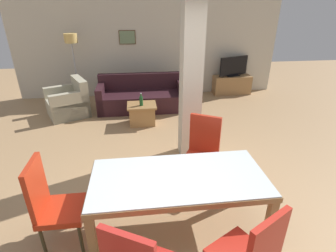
{
  "coord_description": "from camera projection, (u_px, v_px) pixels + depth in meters",
  "views": [
    {
      "loc": [
        -0.39,
        -2.26,
        2.46
      ],
      "look_at": [
        0.0,
        0.94,
        0.93
      ],
      "focal_mm": 28.0,
      "sensor_mm": 36.0,
      "label": 1
    }
  ],
  "objects": [
    {
      "name": "ground_plane",
      "position": [
        178.0,
        230.0,
        3.13
      ],
      "size": [
        18.0,
        18.0,
        0.0
      ],
      "primitive_type": "plane",
      "color": "tan"
    },
    {
      "name": "back_wall",
      "position": [
        149.0,
        46.0,
        7.16
      ],
      "size": [
        7.2,
        0.09,
        2.7
      ],
      "color": "beige",
      "rests_on": "ground_plane"
    },
    {
      "name": "divider_pillar",
      "position": [
        191.0,
        79.0,
        4.13
      ],
      "size": [
        0.31,
        0.37,
        2.7
      ],
      "color": "beige",
      "rests_on": "ground_plane"
    },
    {
      "name": "dining_table",
      "position": [
        178.0,
        188.0,
        2.86
      ],
      "size": [
        1.88,
        0.9,
        0.78
      ],
      "color": "olive",
      "rests_on": "ground_plane"
    },
    {
      "name": "dining_chair_head_left",
      "position": [
        52.0,
        202.0,
        2.74
      ],
      "size": [
        0.46,
        0.46,
        1.06
      ],
      "rotation": [
        0.0,
        0.0,
        -1.57
      ],
      "color": "#B62C14",
      "rests_on": "ground_plane"
    },
    {
      "name": "dining_chair_far_right",
      "position": [
        202.0,
        151.0,
        3.68
      ],
      "size": [
        0.63,
        0.63,
        1.06
      ],
      "rotation": [
        0.0,
        0.0,
        2.63
      ],
      "color": "#B02B18",
      "rests_on": "ground_plane"
    },
    {
      "name": "sofa",
      "position": [
        142.0,
        97.0,
        6.57
      ],
      "size": [
        2.14,
        0.89,
        0.82
      ],
      "rotation": [
        0.0,
        0.0,
        3.14
      ],
      "color": "#31171E",
      "rests_on": "ground_plane"
    },
    {
      "name": "armchair",
      "position": [
        69.0,
        103.0,
        6.15
      ],
      "size": [
        1.11,
        1.09,
        0.86
      ],
      "rotation": [
        0.0,
        0.0,
        2.01
      ],
      "color": "#B6B095",
      "rests_on": "ground_plane"
    },
    {
      "name": "coffee_table",
      "position": [
        142.0,
        114.0,
        5.75
      ],
      "size": [
        0.62,
        0.51,
        0.45
      ],
      "color": "#A07241",
      "rests_on": "ground_plane"
    },
    {
      "name": "bottle",
      "position": [
        141.0,
        101.0,
        5.56
      ],
      "size": [
        0.08,
        0.08,
        0.27
      ],
      "color": "#194C23",
      "rests_on": "coffee_table"
    },
    {
      "name": "tv_stand",
      "position": [
        232.0,
        85.0,
        7.63
      ],
      "size": [
        1.07,
        0.4,
        0.53
      ],
      "color": "#A17546",
      "rests_on": "ground_plane"
    },
    {
      "name": "tv_screen",
      "position": [
        234.0,
        67.0,
        7.4
      ],
      "size": [
        0.89,
        0.36,
        0.55
      ],
      "rotation": [
        0.0,
        0.0,
        3.49
      ],
      "color": "black",
      "rests_on": "tv_stand"
    },
    {
      "name": "floor_lamp",
      "position": [
        72.0,
        45.0,
        6.47
      ],
      "size": [
        0.31,
        0.31,
        1.76
      ],
      "color": "#B7B7BC",
      "rests_on": "ground_plane"
    }
  ]
}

